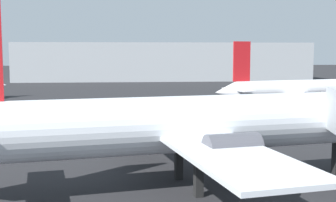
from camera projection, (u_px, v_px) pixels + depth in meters
name	position (u px, v px, depth m)	size (l,w,h in m)	color
airplane_at_gate	(206.00, 123.00, 29.74)	(38.79, 26.36, 12.15)	silver
airplane_far_left	(294.00, 90.00, 70.45)	(27.47, 25.76, 10.44)	white
terminal_building	(163.00, 61.00, 147.33)	(91.11, 24.69, 11.77)	#999EA3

